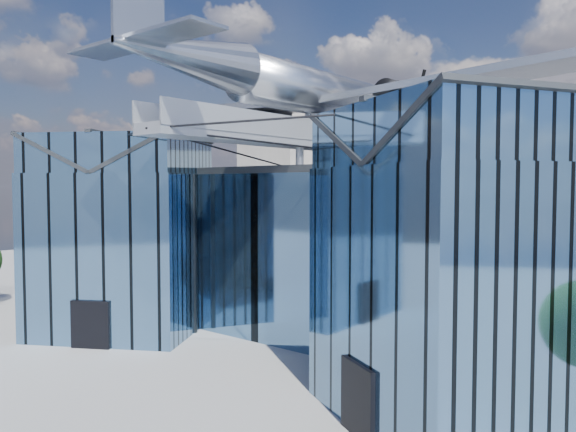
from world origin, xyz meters
The scene contains 4 objects.
ground_plane centered at (0.00, 0.00, 0.00)m, with size 120.00×120.00×0.00m, color gray.
museum centered at (0.00, 5.82, 5.54)m, with size 32.88×24.50×17.60m.
bg_towers centered at (1.45, 50.49, 10.01)m, with size 77.00×24.50×26.00m.
tree_side_w centered at (-21.40, 1.29, 3.10)m, with size 3.20×3.20×4.57m.
Camera 1 is at (18.73, -20.95, 8.75)m, focal length 35.00 mm.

